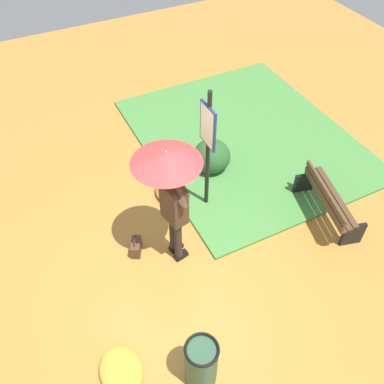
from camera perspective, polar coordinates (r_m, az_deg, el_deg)
ground_plane at (r=6.53m, az=-2.12°, el=-10.73°), size 18.00×18.00×0.00m
grass_verge at (r=8.77m, az=7.19°, el=7.41°), size 4.80×4.00×0.05m
person_with_umbrella at (r=5.57m, az=-3.03°, el=1.49°), size 0.96×0.96×2.04m
info_sign_post at (r=6.40m, az=2.17°, el=7.18°), size 0.44×0.07×2.30m
handbag at (r=6.68m, az=-7.65°, el=-7.42°), size 0.33×0.27×0.37m
park_bench at (r=7.23m, az=18.02°, el=-1.17°), size 1.43×0.71×0.75m
trash_bin at (r=5.42m, az=1.26°, el=-22.39°), size 0.42×0.42×0.83m
shrub_cluster at (r=7.87m, az=2.69°, el=5.00°), size 0.77×0.70×0.63m
leaf_pile_near_person at (r=7.49m, az=-2.83°, el=0.06°), size 0.70×0.56×0.15m
leaf_pile_by_bench at (r=5.83m, az=-9.69°, el=-22.89°), size 0.68×0.54×0.15m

